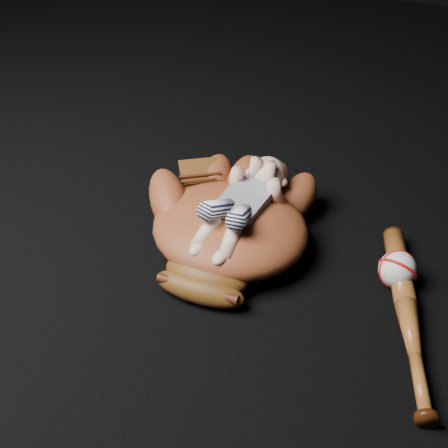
{
  "coord_description": "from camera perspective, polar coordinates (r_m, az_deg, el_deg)",
  "views": [
    {
      "loc": [
        0.25,
        -0.96,
        0.89
      ],
      "look_at": [
        -0.11,
        -0.04,
        0.09
      ],
      "focal_mm": 45.0,
      "sensor_mm": 36.0,
      "label": 1
    }
  ],
  "objects": [
    {
      "name": "baseball",
      "position": [
        1.28,
        17.21,
        -4.43
      ],
      "size": [
        0.09,
        0.09,
        0.08
      ],
      "primitive_type": "sphere",
      "rotation": [
        0.0,
        0.0,
        0.13
      ],
      "color": "white",
      "rests_on": "ground"
    },
    {
      "name": "baseball_bat",
      "position": [
        1.22,
        18.14,
        -8.68
      ],
      "size": [
        0.17,
        0.5,
        0.05
      ],
      "primitive_type": null,
      "rotation": [
        0.0,
        0.0,
        0.26
      ],
      "color": "#944C1C",
      "rests_on": "ground"
    },
    {
      "name": "newborn_baby",
      "position": [
        1.26,
        1.58,
        2.01
      ],
      "size": [
        0.2,
        0.37,
        0.14
      ],
      "primitive_type": null,
      "rotation": [
        0.0,
        0.0,
        -0.13
      ],
      "color": "#E5B094",
      "rests_on": "baseball_glove"
    },
    {
      "name": "baseball_glove",
      "position": [
        1.29,
        0.61,
        0.22
      ],
      "size": [
        0.45,
        0.52,
        0.16
      ],
      "primitive_type": null,
      "rotation": [
        0.0,
        0.0,
        -0.01
      ],
      "color": "maroon",
      "rests_on": "ground"
    }
  ]
}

